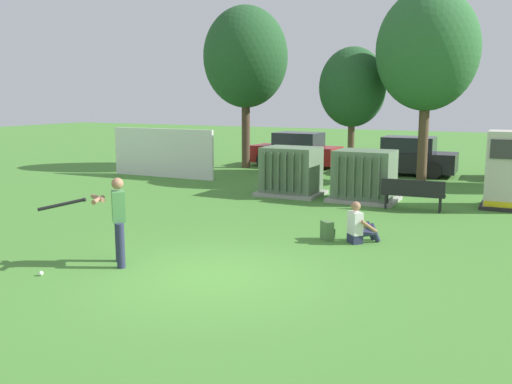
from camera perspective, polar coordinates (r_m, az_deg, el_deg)
ground_plane at (r=10.58m, az=-4.43°, el=-8.53°), size 96.00×96.00×0.00m
fence_panel at (r=23.63m, az=-9.41°, el=3.91°), size 4.80×0.12×2.00m
transformer_west at (r=19.07m, az=3.55°, el=2.05°), size 2.10×1.70×1.62m
transformer_mid_west at (r=18.23m, az=10.88°, el=1.55°), size 2.10×1.70×1.62m
generator_enclosure at (r=18.27m, az=24.41°, el=1.98°), size 1.60×1.40×2.30m
park_bench at (r=17.06m, az=15.55°, el=-0.04°), size 1.82×0.50×0.92m
batter at (r=11.37m, az=-13.97°, el=-2.41°), size 1.35×1.28×1.74m
sports_ball at (r=11.32m, az=-20.87°, el=-7.68°), size 0.09×0.09×0.09m
seated_spectator at (r=13.06m, az=10.36°, el=-3.44°), size 0.74×0.74×0.96m
backpack at (r=13.24m, az=7.22°, el=-3.90°), size 0.38×0.38×0.44m
tree_left at (r=26.40m, az=-1.06°, el=13.41°), size 3.85×3.85×7.36m
tree_center_left at (r=24.39m, az=9.71°, el=10.35°), size 2.80×2.80×5.35m
tree_center_right at (r=22.65m, az=16.91°, el=13.50°), size 3.81×3.81×7.27m
parked_car_leftmost at (r=26.99m, az=4.08°, el=4.18°), size 4.26×2.04×1.62m
parked_car_left_of_center at (r=24.85m, az=14.87°, el=3.42°), size 4.25×2.02×1.62m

